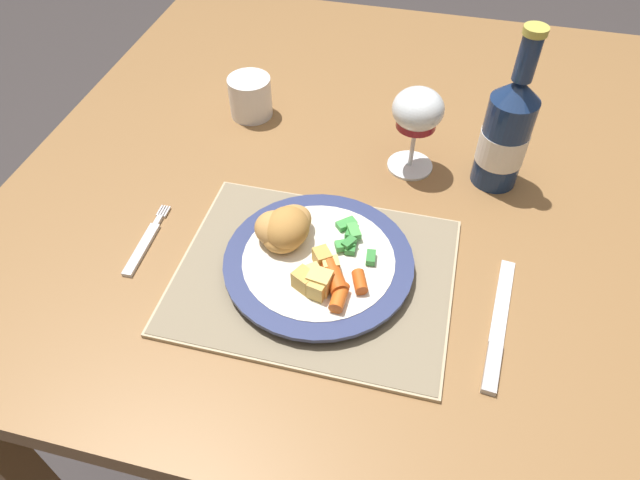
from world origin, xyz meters
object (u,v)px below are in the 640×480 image
wine_glass (418,113)px  drinking_cup (250,96)px  dinner_plate (319,263)px  bottle (506,133)px  fork (145,244)px  dining_table (381,201)px  table_knife (497,334)px

wine_glass → drinking_cup: (-0.29, 0.07, -0.06)m
dinner_plate → drinking_cup: 0.38m
bottle → drinking_cup: 0.43m
fork → wine_glass: (0.34, 0.26, 0.10)m
dining_table → dinner_plate: size_ratio=4.53×
dinner_plate → drinking_cup: drinking_cup is taller
dining_table → dinner_plate: dinner_plate is taller
wine_glass → dining_table: bearing=-176.4°
dining_table → fork: size_ratio=8.32×
dining_table → drinking_cup: drinking_cup is taller
dinner_plate → table_knife: dinner_plate is taller
drinking_cup → dinner_plate: bearing=-58.0°
dining_table → fork: 0.41m
table_knife → bottle: 0.31m
drinking_cup → bottle: bearing=-10.6°
dining_table → table_knife: table_knife is taller
dinner_plate → table_knife: 0.24m
fork → bottle: size_ratio=0.55×
wine_glass → bottle: (0.13, -0.00, -0.01)m
fork → bottle: (0.47, 0.26, 0.09)m
fork → wine_glass: size_ratio=0.98×
dinner_plate → bottle: (0.22, 0.25, 0.07)m
wine_glass → drinking_cup: size_ratio=1.90×
wine_glass → dinner_plate: bearing=-109.7°
dinner_plate → wine_glass: size_ratio=1.80×
dining_table → wine_glass: size_ratio=8.15×
dining_table → wine_glass: wine_glass is taller
dining_table → dinner_plate: (-0.05, -0.25, 0.10)m
dinner_plate → bottle: size_ratio=1.00×
dining_table → drinking_cup: 0.29m
dining_table → bottle: size_ratio=4.53×
fork → bottle: bottle is taller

